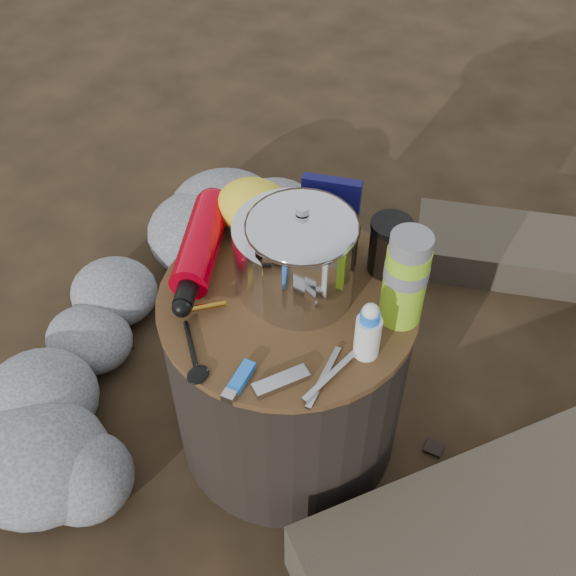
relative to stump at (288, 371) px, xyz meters
The scene contains 15 objects.
ground 0.23m from the stump, ahead, with size 60.00×60.00×0.00m, color #2E2114.
stump is the anchor object (origin of this frame).
rock_ring 0.39m from the stump, 168.13° to the left, with size 0.50×1.09×0.21m, color slate, non-canonical shape.
foil_windscreen 0.30m from the stump, 106.69° to the left, with size 0.23×0.23×0.14m, color silver.
camping_pot 0.33m from the stump, 65.46° to the left, with size 0.20×0.20×0.20m, color silver.
fuel_bottle 0.33m from the stump, behind, with size 0.07×0.31×0.07m, color #B40013, non-canonical shape.
thermos 0.38m from the stump, 19.47° to the left, with size 0.08×0.08×0.19m, color #87C020.
travel_mug 0.35m from the stump, 54.29° to the left, with size 0.08×0.08×0.11m, color black.
stuff_sack 0.35m from the stump, 140.17° to the left, with size 0.16×0.13×0.11m, color yellow.
food_pouch 0.35m from the stump, 94.79° to the left, with size 0.12×0.03×0.15m, color #0C0A47.
lighter 0.31m from the stump, 81.01° to the right, with size 0.02×0.09×0.02m, color blue.
multitool 0.31m from the stump, 61.77° to the right, with size 0.03×0.10×0.01m, color #AAAAAF.
pot_grabber 0.30m from the stump, 40.37° to the right, with size 0.04×0.14×0.01m, color #AAAAAF, non-canonical shape.
spork 0.31m from the stump, 112.87° to the right, with size 0.03×0.14×0.01m, color black, non-canonical shape.
squeeze_bottle 0.34m from the stump, 12.04° to the right, with size 0.05×0.05×0.11m, color silver.
Camera 1 is at (0.47, -0.76, 1.41)m, focal length 43.51 mm.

